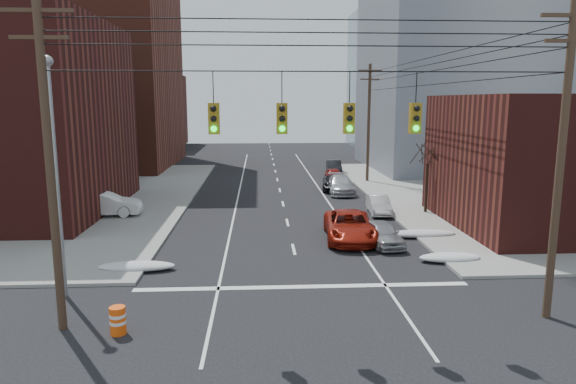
{
  "coord_description": "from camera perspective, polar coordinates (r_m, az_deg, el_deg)",
  "views": [
    {
      "loc": [
        -1.75,
        -13.82,
        7.68
      ],
      "look_at": [
        -0.28,
        12.3,
        3.0
      ],
      "focal_mm": 32.0,
      "sensor_mm": 36.0,
      "label": 1
    }
  ],
  "objects": [
    {
      "name": "construction_barrel",
      "position": [
        18.44,
        -18.39,
        -13.36
      ],
      "size": [
        0.68,
        0.68,
        0.95
      ],
      "rotation": [
        0.0,
        0.0,
        0.32
      ],
      "color": "#F8510D",
      "rests_on": "ground"
    },
    {
      "name": "utility_pole_right",
      "position": [
        19.78,
        28.06,
        3.46
      ],
      "size": [
        2.2,
        0.28,
        11.0
      ],
      "color": "#473323",
      "rests_on": "ground"
    },
    {
      "name": "bare_tree",
      "position": [
        36.06,
        15.14,
        1.24
      ],
      "size": [
        2.09,
        2.2,
        4.93
      ],
      "color": "black",
      "rests_on": "ground"
    },
    {
      "name": "parked_car_d",
      "position": [
        43.08,
        5.89,
        0.82
      ],
      "size": [
        2.35,
        5.23,
        1.49
      ],
      "primitive_type": "imported",
      "rotation": [
        0.0,
        0.0,
        -0.05
      ],
      "color": "#ACADB1",
      "rests_on": "ground"
    },
    {
      "name": "building_office",
      "position": [
        62.69,
        19.66,
        13.98
      ],
      "size": [
        22.0,
        20.0,
        25.0
      ],
      "primitive_type": "cube",
      "color": "gray",
      "rests_on": "ground"
    },
    {
      "name": "street_light",
      "position": [
        21.39,
        -24.5,
        3.49
      ],
      "size": [
        0.44,
        0.44,
        9.32
      ],
      "color": "gray",
      "rests_on": "ground"
    },
    {
      "name": "lot_car_a",
      "position": [
        35.91,
        -19.76,
        -1.28
      ],
      "size": [
        4.91,
        2.01,
        1.58
      ],
      "primitive_type": "imported",
      "rotation": [
        0.0,
        0.0,
        1.64
      ],
      "color": "silver",
      "rests_on": "sidewalk_nw"
    },
    {
      "name": "utility_pole_left",
      "position": [
        18.22,
        -24.99,
        3.22
      ],
      "size": [
        2.2,
        0.28,
        11.0
      ],
      "color": "#473323",
      "rests_on": "ground"
    },
    {
      "name": "red_pickup",
      "position": [
        28.8,
        6.85,
        -3.78
      ],
      "size": [
        2.99,
        5.84,
        1.58
      ],
      "primitive_type": "imported",
      "rotation": [
        0.0,
        0.0,
        -0.07
      ],
      "color": "maroon",
      "rests_on": "ground"
    },
    {
      "name": "snow_ne",
      "position": [
        26.14,
        17.55,
        -6.95
      ],
      "size": [
        3.0,
        1.08,
        0.42
      ],
      "primitive_type": "ellipsoid",
      "color": "silver",
      "rests_on": "ground"
    },
    {
      "name": "building_glass",
      "position": [
        87.75,
        14.17,
        12.01
      ],
      "size": [
        20.0,
        18.0,
        22.0
      ],
      "primitive_type": "cube",
      "color": "gray",
      "rests_on": "ground"
    },
    {
      "name": "parked_car_c",
      "position": [
        44.66,
        5.26,
        1.03
      ],
      "size": [
        2.75,
        4.87,
        1.29
      ],
      "primitive_type": "imported",
      "rotation": [
        0.0,
        0.0,
        -0.14
      ],
      "color": "black",
      "rests_on": "ground"
    },
    {
      "name": "utility_pole_far",
      "position": [
        48.94,
        8.96,
        7.8
      ],
      "size": [
        2.2,
        0.28,
        11.0
      ],
      "color": "#473323",
      "rests_on": "ground"
    },
    {
      "name": "lot_car_b",
      "position": [
        39.83,
        -22.84,
        -0.43
      ],
      "size": [
        6.12,
        4.31,
        1.55
      ],
      "primitive_type": "imported",
      "rotation": [
        0.0,
        0.0,
        1.23
      ],
      "color": "#B1B1B6",
      "rests_on": "sidewalk_nw"
    },
    {
      "name": "snow_nw",
      "position": [
        24.66,
        -16.46,
        -7.92
      ],
      "size": [
        3.5,
        1.08,
        0.42
      ],
      "primitive_type": "ellipsoid",
      "color": "silver",
      "rests_on": "ground"
    },
    {
      "name": "lot_car_c",
      "position": [
        41.78,
        -23.71,
        -0.26
      ],
      "size": [
        4.31,
        1.98,
        1.22
      ],
      "primitive_type": "imported",
      "rotation": [
        0.0,
        0.0,
        1.64
      ],
      "color": "black",
      "rests_on": "sidewalk_nw"
    },
    {
      "name": "building_brick_far",
      "position": [
        91.12,
        -18.87,
        8.55
      ],
      "size": [
        22.0,
        18.0,
        12.0
      ],
      "primitive_type": "cube",
      "color": "#4B1916",
      "rests_on": "ground"
    },
    {
      "name": "snow_east_far",
      "position": [
        30.22,
        14.56,
        -4.5
      ],
      "size": [
        4.0,
        1.08,
        0.42
      ],
      "primitive_type": "ellipsoid",
      "color": "silver",
      "rests_on": "ground"
    },
    {
      "name": "parked_car_f",
      "position": [
        54.86,
        5.12,
        2.79
      ],
      "size": [
        1.81,
        4.38,
        1.41
      ],
      "primitive_type": "imported",
      "rotation": [
        0.0,
        0.0,
        -0.08
      ],
      "color": "black",
      "rests_on": "ground"
    },
    {
      "name": "ground",
      "position": [
        15.9,
        3.69,
        -18.75
      ],
      "size": [
        160.0,
        160.0,
        0.0
      ],
      "primitive_type": "plane",
      "color": "black",
      "rests_on": "ground"
    },
    {
      "name": "building_brick_tall",
      "position": [
        66.11,
        -23.8,
        15.67
      ],
      "size": [
        24.0,
        20.0,
        30.0
      ],
      "primitive_type": "cube",
      "color": "maroon",
      "rests_on": "ground"
    },
    {
      "name": "traffic_signals",
      "position": [
        16.9,
        3.08,
        8.39
      ],
      "size": [
        17.0,
        0.42,
        2.02
      ],
      "color": "black",
      "rests_on": "ground"
    },
    {
      "name": "parked_car_b",
      "position": [
        35.67,
        10.06,
        -1.43
      ],
      "size": [
        1.58,
        3.87,
        1.25
      ],
      "primitive_type": "imported",
      "rotation": [
        0.0,
        0.0,
        -0.07
      ],
      "color": "silver",
      "rests_on": "ground"
    },
    {
      "name": "parked_car_a",
      "position": [
        28.03,
        10.44,
        -4.57
      ],
      "size": [
        1.97,
        3.94,
        1.29
      ],
      "primitive_type": "imported",
      "rotation": [
        0.0,
        0.0,
        0.12
      ],
      "color": "#9F9FA3",
      "rests_on": "ground"
    },
    {
      "name": "parked_car_e",
      "position": [
        49.5,
        5.12,
        1.9
      ],
      "size": [
        1.46,
        3.62,
        1.23
      ],
      "primitive_type": "imported",
      "rotation": [
        0.0,
        0.0,
        0.0
      ],
      "color": "maroon",
      "rests_on": "ground"
    },
    {
      "name": "lot_car_d",
      "position": [
        41.9,
        -28.56,
        -0.48
      ],
      "size": [
        4.26,
        2.02,
        1.41
      ],
      "primitive_type": "imported",
      "rotation": [
        0.0,
        0.0,
        1.48
      ],
      "color": "silver",
      "rests_on": "sidewalk_nw"
    }
  ]
}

